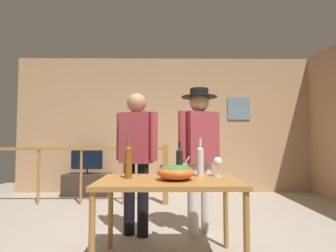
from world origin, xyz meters
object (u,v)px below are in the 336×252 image
object	(u,v)px
tv_console	(87,185)
mug_red	(164,170)
serving_table	(168,188)
wine_bottle_amber	(128,161)
flat_screen_tv	(87,160)
wine_bottle_dark	(179,161)
salad_bowl	(175,172)
stair_railing	(110,166)
framed_picture	(238,109)
person_standing_left	(136,151)
person_standing_right	(199,147)
wine_bottle_clear	(200,161)
wine_glass	(217,163)

from	to	relation	value
tv_console	mug_red	bearing A→B (deg)	-59.69
serving_table	wine_bottle_amber	xyz separation A→B (m)	(-0.37, 0.06, 0.23)
flat_screen_tv	wine_bottle_dark	size ratio (longest dim) A/B	1.79
salad_bowl	mug_red	distance (m)	0.36
serving_table	wine_bottle_amber	world-z (taller)	wine_bottle_amber
stair_railing	salad_bowl	xyz separation A→B (m)	(1.04, -2.25, 0.17)
stair_railing	wine_bottle_amber	bearing A→B (deg)	-74.24
framed_picture	person_standing_left	bearing A→B (deg)	-127.17
mug_red	framed_picture	bearing A→B (deg)	61.60
stair_railing	flat_screen_tv	size ratio (longest dim) A/B	4.93
serving_table	mug_red	distance (m)	0.33
mug_red	wine_bottle_dark	bearing A→B (deg)	0.22
flat_screen_tv	serving_table	bearing A→B (deg)	-61.41
stair_railing	mug_red	bearing A→B (deg)	-63.84
mug_red	serving_table	bearing A→B (deg)	-81.93
salad_bowl	framed_picture	bearing A→B (deg)	65.66
serving_table	person_standing_right	size ratio (longest dim) A/B	0.74
serving_table	framed_picture	bearing A→B (deg)	64.50
framed_picture	person_standing_right	size ratio (longest dim) A/B	0.28
stair_railing	salad_bowl	size ratio (longest dim) A/B	9.01
serving_table	mug_red	xyz separation A→B (m)	(-0.04, 0.30, 0.13)
wine_bottle_clear	person_standing_left	xyz separation A→B (m)	(-0.68, 0.52, 0.07)
person_standing_left	person_standing_right	xyz separation A→B (m)	(0.74, 0.00, 0.05)
wine_bottle_dark	mug_red	distance (m)	0.18
mug_red	wine_bottle_clear	bearing A→B (deg)	-17.93
salad_bowl	serving_table	bearing A→B (deg)	143.63
stair_railing	salad_bowl	bearing A→B (deg)	-65.24
serving_table	person_standing_left	world-z (taller)	person_standing_left
flat_screen_tv	person_standing_right	world-z (taller)	person_standing_right
wine_bottle_amber	wine_bottle_dark	size ratio (longest dim) A/B	1.10
framed_picture	tv_console	bearing A→B (deg)	-174.72
framed_picture	mug_red	bearing A→B (deg)	-118.40
wine_bottle_dark	wine_bottle_clear	xyz separation A→B (m)	(0.20, -0.11, 0.01)
mug_red	salad_bowl	bearing A→B (deg)	-73.46
wine_glass	wine_bottle_clear	size ratio (longest dim) A/B	0.51
tv_console	mug_red	size ratio (longest dim) A/B	7.57
framed_picture	flat_screen_tv	bearing A→B (deg)	-174.15
wine_bottle_dark	serving_table	bearing A→B (deg)	-110.23
salad_bowl	wine_bottle_clear	world-z (taller)	wine_bottle_clear
tv_console	wine_bottle_dark	distance (m)	3.22
framed_picture	salad_bowl	xyz separation A→B (m)	(-1.49, -3.29, -0.96)
wine_glass	wine_bottle_clear	bearing A→B (deg)	170.82
wine_bottle_clear	wine_bottle_dark	bearing A→B (deg)	149.91
framed_picture	stair_railing	bearing A→B (deg)	-157.75
framed_picture	wine_bottle_clear	xyz separation A→B (m)	(-1.24, -3.05, -0.88)
flat_screen_tv	serving_table	size ratio (longest dim) A/B	0.48
serving_table	wine_glass	bearing A→B (deg)	18.76
wine_bottle_dark	wine_bottle_clear	bearing A→B (deg)	-30.09
tv_console	wine_bottle_clear	size ratio (longest dim) A/B	2.42
wine_glass	wine_bottle_dark	distance (m)	0.39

